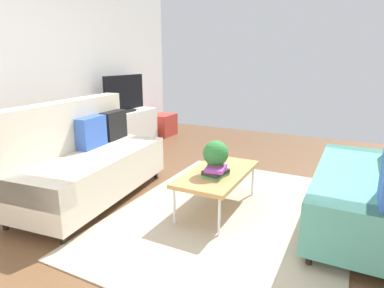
{
  "coord_description": "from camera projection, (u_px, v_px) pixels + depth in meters",
  "views": [
    {
      "loc": [
        -3.0,
        -1.19,
        1.55
      ],
      "look_at": [
        0.02,
        0.37,
        0.65
      ],
      "focal_mm": 30.23,
      "sensor_mm": 36.0,
      "label": 1
    }
  ],
  "objects": [
    {
      "name": "ground_plane",
      "position": [
        221.0,
        206.0,
        3.5
      ],
      "size": [
        7.68,
        7.68,
        0.0
      ],
      "primitive_type": "plane",
      "color": "brown"
    },
    {
      "name": "wall_far",
      "position": [
        31.0,
        66.0,
        4.37
      ],
      "size": [
        6.4,
        0.12,
        2.9
      ],
      "primitive_type": "cube",
      "color": "white",
      "rests_on": "ground_plane"
    },
    {
      "name": "area_rug",
      "position": [
        233.0,
        214.0,
        3.31
      ],
      "size": [
        2.9,
        2.2,
        0.01
      ],
      "primitive_type": "cube",
      "color": "tan",
      "rests_on": "ground_plane"
    },
    {
      "name": "couch_beige",
      "position": [
        87.0,
        160.0,
        3.62
      ],
      "size": [
        1.98,
        1.05,
        1.1
      ],
      "rotation": [
        0.0,
        0.0,
        3.25
      ],
      "color": "beige",
      "rests_on": "ground_plane"
    },
    {
      "name": "couch_green",
      "position": [
        373.0,
        184.0,
        2.95
      ],
      "size": [
        1.9,
        0.84,
        1.1
      ],
      "rotation": [
        0.0,
        0.0,
        0.0
      ],
      "color": "teal",
      "rests_on": "ground_plane"
    },
    {
      "name": "coffee_table",
      "position": [
        218.0,
        174.0,
        3.34
      ],
      "size": [
        1.1,
        0.56,
        0.42
      ],
      "color": "#B7844C",
      "rests_on": "ground_plane"
    },
    {
      "name": "tv_console",
      "position": [
        126.0,
        130.0,
        5.79
      ],
      "size": [
        1.4,
        0.44,
        0.64
      ],
      "primitive_type": "cube",
      "color": "silver",
      "rests_on": "ground_plane"
    },
    {
      "name": "tv",
      "position": [
        125.0,
        94.0,
        5.62
      ],
      "size": [
        1.0,
        0.2,
        0.64
      ],
      "color": "black",
      "rests_on": "tv_console"
    },
    {
      "name": "storage_trunk",
      "position": [
        163.0,
        125.0,
        6.71
      ],
      "size": [
        0.52,
        0.4,
        0.44
      ],
      "primitive_type": "cube",
      "color": "#B2382D",
      "rests_on": "ground_plane"
    },
    {
      "name": "potted_plant",
      "position": [
        216.0,
        156.0,
        3.21
      ],
      "size": [
        0.26,
        0.26,
        0.35
      ],
      "color": "brown",
      "rests_on": "coffee_table"
    },
    {
      "name": "table_book_0",
      "position": [
        216.0,
        175.0,
        3.2
      ],
      "size": [
        0.27,
        0.22,
        0.02
      ],
      "primitive_type": "cube",
      "rotation": [
        0.0,
        0.0,
        -0.17
      ],
      "color": "#3F8C4C",
      "rests_on": "coffee_table"
    },
    {
      "name": "table_book_1",
      "position": [
        216.0,
        172.0,
        3.19
      ],
      "size": [
        0.27,
        0.23,
        0.04
      ],
      "primitive_type": "cube",
      "rotation": [
        0.0,
        0.0,
        -0.22
      ],
      "color": "#262626",
      "rests_on": "table_book_0"
    },
    {
      "name": "table_book_2",
      "position": [
        216.0,
        168.0,
        3.18
      ],
      "size": [
        0.27,
        0.22,
        0.04
      ],
      "primitive_type": "cube",
      "rotation": [
        0.0,
        0.0,
        0.17
      ],
      "color": "purple",
      "rests_on": "table_book_1"
    },
    {
      "name": "vase_0",
      "position": [
        99.0,
        112.0,
        5.21
      ],
      "size": [
        0.08,
        0.08,
        0.16
      ],
      "primitive_type": "cylinder",
      "color": "#4C72B2",
      "rests_on": "tv_console"
    },
    {
      "name": "vase_1",
      "position": [
        105.0,
        110.0,
        5.32
      ],
      "size": [
        0.14,
        0.14,
        0.19
      ],
      "primitive_type": "cylinder",
      "color": "#B24C4C",
      "rests_on": "tv_console"
    },
    {
      "name": "bottle_0",
      "position": [
        117.0,
        109.0,
        5.46
      ],
      "size": [
        0.06,
        0.06,
        0.17
      ],
      "primitive_type": "cylinder",
      "color": "#3F8C4C",
      "rests_on": "tv_console"
    }
  ]
}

